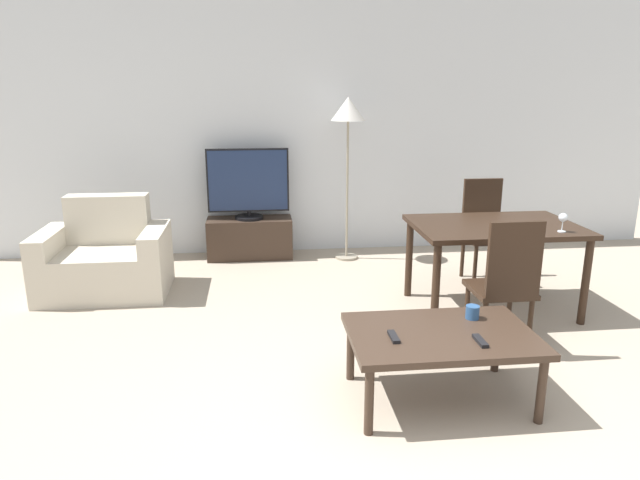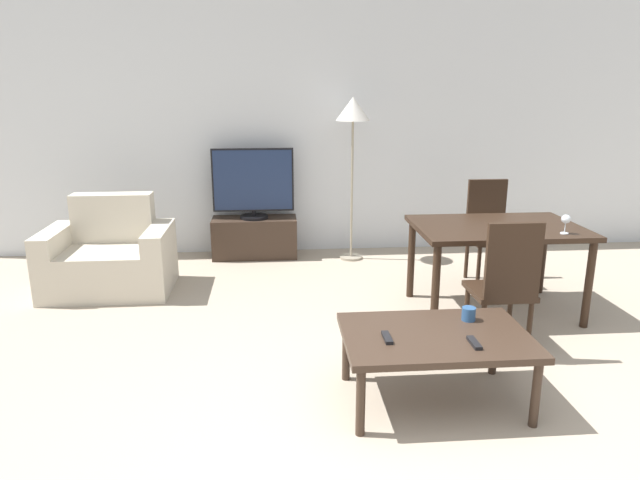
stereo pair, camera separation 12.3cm
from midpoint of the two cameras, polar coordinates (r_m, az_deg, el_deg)
The scene contains 13 objects.
wall_back at distance 6.25m, azimuth 0.72°, elevation 11.14°, with size 7.70×0.06×2.70m.
armchair at distance 5.43m, azimuth -19.66°, elevation -1.75°, with size 1.08×0.75×0.84m.
tv_stand at distance 6.16m, azimuth -5.98°, elevation 0.26°, with size 0.90×0.37×0.43m.
tv at distance 6.03m, azimuth -6.13°, elevation 5.63°, with size 0.85×0.30×0.74m.
coffee_table at distance 3.38m, azimuth 12.53°, elevation -9.81°, with size 1.06×0.70×0.43m.
dining_table at distance 4.76m, azimuth 17.97°, elevation 0.42°, with size 1.30×0.87×0.72m.
dining_chair_near at distance 4.05m, azimuth 18.86°, elevation -4.03°, with size 0.40×0.40×0.95m.
dining_chair_far at distance 5.55m, azimuth 17.13°, elevation 1.23°, with size 0.40×0.40×0.95m.
floor_lamp at distance 5.87m, azimuth 3.92°, elevation 12.05°, with size 0.34×0.34×1.68m.
remote_primary at distance 3.24m, azimuth 7.82°, elevation -9.66°, with size 0.04×0.15×0.02m.
remote_secondary at distance 3.28m, azimuth 16.23°, elevation -9.85°, with size 0.04×0.15×0.02m.
cup_white_near at distance 3.57m, azimuth 15.60°, elevation -7.14°, with size 0.08×0.08×0.08m.
wine_glass_left at distance 4.63m, azimuth 24.07°, elevation 1.79°, with size 0.07×0.07×0.15m.
Camera 2 is at (-0.53, -2.20, 1.79)m, focal length 32.00 mm.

